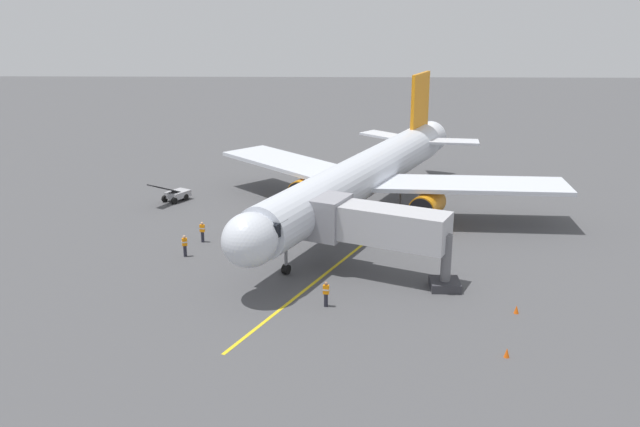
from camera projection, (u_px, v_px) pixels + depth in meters
name	position (u px, v px, depth m)	size (l,w,h in m)	color
ground_plane	(378.00, 213.00, 64.06)	(220.00, 220.00, 0.00)	#4C4C4F
apron_lead_in_line	(363.00, 245.00, 56.05)	(0.24, 40.00, 0.01)	yellow
airplane	(362.00, 177.00, 60.81)	(31.79, 37.87, 11.50)	silver
jet_bridge	(370.00, 225.00, 48.97)	(11.09, 7.05, 5.40)	#B7B7BC
ground_crew_marshaller	(326.00, 294.00, 44.73)	(0.44, 0.33, 1.71)	#23232D
ground_crew_wing_walker	(185.00, 246.00, 53.30)	(0.46, 0.38, 1.71)	#23232D
ground_crew_loader	(202.00, 232.00, 56.40)	(0.44, 0.33, 1.71)	#23232D
belt_loader_near_nose	(176.00, 194.00, 67.70)	(3.49, 4.50, 2.32)	#9E9EA3
box_truck_portside	(366.00, 169.00, 74.34)	(2.24, 4.71, 2.62)	white
safety_cone_nose_left	(516.00, 309.00, 43.93)	(0.32, 0.32, 0.55)	#F2590F
safety_cone_nose_right	(507.00, 353.00, 38.61)	(0.32, 0.32, 0.55)	#F2590F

